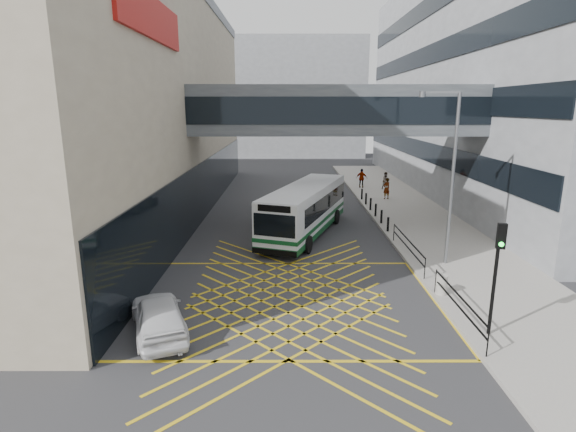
{
  "coord_description": "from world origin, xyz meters",
  "views": [
    {
      "loc": [
        -0.05,
        -17.0,
        7.71
      ],
      "look_at": [
        0.0,
        4.0,
        2.6
      ],
      "focal_mm": 28.0,
      "sensor_mm": 36.0,
      "label": 1
    }
  ],
  "objects_px": {
    "car_white": "(159,315)",
    "pedestrian_c": "(362,178)",
    "bus": "(306,208)",
    "street_lamp": "(449,169)",
    "car_silver": "(286,200)",
    "pedestrian_b": "(386,181)",
    "car_dark": "(304,207)",
    "pedestrian_a": "(386,188)",
    "traffic_light": "(497,263)",
    "litter_bin": "(442,285)"
  },
  "relations": [
    {
      "from": "car_white",
      "to": "pedestrian_c",
      "type": "xyz_separation_m",
      "value": [
        11.61,
        28.27,
        0.35
      ]
    },
    {
      "from": "bus",
      "to": "car_white",
      "type": "distance_m",
      "value": 13.94
    },
    {
      "from": "street_lamp",
      "to": "pedestrian_c",
      "type": "bearing_deg",
      "value": 105.16
    },
    {
      "from": "car_silver",
      "to": "pedestrian_c",
      "type": "bearing_deg",
      "value": -137.31
    },
    {
      "from": "pedestrian_b",
      "to": "pedestrian_c",
      "type": "relative_size",
      "value": 0.88
    },
    {
      "from": "car_dark",
      "to": "pedestrian_a",
      "type": "distance_m",
      "value": 9.08
    },
    {
      "from": "car_dark",
      "to": "pedestrian_c",
      "type": "relative_size",
      "value": 2.37
    },
    {
      "from": "car_silver",
      "to": "pedestrian_a",
      "type": "xyz_separation_m",
      "value": [
        8.42,
        3.29,
        0.3
      ]
    },
    {
      "from": "pedestrian_b",
      "to": "car_silver",
      "type": "bearing_deg",
      "value": -154.15
    },
    {
      "from": "car_silver",
      "to": "traffic_light",
      "type": "relative_size",
      "value": 1.22
    },
    {
      "from": "traffic_light",
      "to": "pedestrian_a",
      "type": "relative_size",
      "value": 2.22
    },
    {
      "from": "litter_bin",
      "to": "pedestrian_b",
      "type": "relative_size",
      "value": 0.51
    },
    {
      "from": "litter_bin",
      "to": "pedestrian_c",
      "type": "bearing_deg",
      "value": 88.26
    },
    {
      "from": "pedestrian_b",
      "to": "litter_bin",
      "type": "bearing_deg",
      "value": -110.91
    },
    {
      "from": "traffic_light",
      "to": "pedestrian_b",
      "type": "xyz_separation_m",
      "value": [
        2.42,
        27.83,
        -1.77
      ]
    },
    {
      "from": "bus",
      "to": "car_silver",
      "type": "distance_m",
      "value": 7.02
    },
    {
      "from": "car_dark",
      "to": "litter_bin",
      "type": "bearing_deg",
      "value": 132.92
    },
    {
      "from": "car_silver",
      "to": "street_lamp",
      "type": "bearing_deg",
      "value": 113.84
    },
    {
      "from": "car_silver",
      "to": "pedestrian_c",
      "type": "height_order",
      "value": "pedestrian_c"
    },
    {
      "from": "bus",
      "to": "pedestrian_a",
      "type": "bearing_deg",
      "value": 73.99
    },
    {
      "from": "street_lamp",
      "to": "bus",
      "type": "bearing_deg",
      "value": 152.09
    },
    {
      "from": "bus",
      "to": "car_white",
      "type": "bearing_deg",
      "value": -94.45
    },
    {
      "from": "pedestrian_a",
      "to": "litter_bin",
      "type": "bearing_deg",
      "value": 57.65
    },
    {
      "from": "car_silver",
      "to": "pedestrian_b",
      "type": "relative_size",
      "value": 3.0
    },
    {
      "from": "bus",
      "to": "traffic_light",
      "type": "relative_size",
      "value": 2.78
    },
    {
      "from": "bus",
      "to": "pedestrian_b",
      "type": "xyz_separation_m",
      "value": [
        8.14,
        14.69,
        -0.66
      ]
    },
    {
      "from": "car_dark",
      "to": "litter_bin",
      "type": "distance_m",
      "value": 15.16
    },
    {
      "from": "car_silver",
      "to": "litter_bin",
      "type": "height_order",
      "value": "car_silver"
    },
    {
      "from": "pedestrian_a",
      "to": "traffic_light",
      "type": "bearing_deg",
      "value": 59.68
    },
    {
      "from": "car_white",
      "to": "pedestrian_a",
      "type": "relative_size",
      "value": 2.53
    },
    {
      "from": "pedestrian_c",
      "to": "traffic_light",
      "type": "bearing_deg",
      "value": 105.18
    },
    {
      "from": "car_dark",
      "to": "litter_bin",
      "type": "height_order",
      "value": "car_dark"
    },
    {
      "from": "litter_bin",
      "to": "pedestrian_b",
      "type": "distance_m",
      "value": 24.54
    },
    {
      "from": "street_lamp",
      "to": "litter_bin",
      "type": "relative_size",
      "value": 10.16
    },
    {
      "from": "pedestrian_a",
      "to": "street_lamp",
      "type": "bearing_deg",
      "value": 60.94
    },
    {
      "from": "traffic_light",
      "to": "street_lamp",
      "type": "bearing_deg",
      "value": 95.31
    },
    {
      "from": "bus",
      "to": "car_dark",
      "type": "distance_m",
      "value": 4.68
    },
    {
      "from": "bus",
      "to": "car_dark",
      "type": "xyz_separation_m",
      "value": [
        0.05,
        4.58,
        -0.95
      ]
    },
    {
      "from": "pedestrian_b",
      "to": "pedestrian_c",
      "type": "height_order",
      "value": "pedestrian_c"
    },
    {
      "from": "car_dark",
      "to": "traffic_light",
      "type": "height_order",
      "value": "traffic_light"
    },
    {
      "from": "bus",
      "to": "car_white",
      "type": "height_order",
      "value": "bus"
    },
    {
      "from": "traffic_light",
      "to": "pedestrian_c",
      "type": "bearing_deg",
      "value": 101.16
    },
    {
      "from": "street_lamp",
      "to": "pedestrian_a",
      "type": "distance_m",
      "value": 16.42
    },
    {
      "from": "car_dark",
      "to": "pedestrian_b",
      "type": "xyz_separation_m",
      "value": [
        8.09,
        10.11,
        0.29
      ]
    },
    {
      "from": "traffic_light",
      "to": "pedestrian_b",
      "type": "distance_m",
      "value": 27.99
    },
    {
      "from": "car_silver",
      "to": "car_white",
      "type": "bearing_deg",
      "value": 69.7
    },
    {
      "from": "car_silver",
      "to": "pedestrian_c",
      "type": "xyz_separation_m",
      "value": [
        7.21,
        8.68,
        0.32
      ]
    },
    {
      "from": "car_white",
      "to": "pedestrian_a",
      "type": "height_order",
      "value": "pedestrian_a"
    },
    {
      "from": "car_white",
      "to": "car_dark",
      "type": "bearing_deg",
      "value": -129.64
    },
    {
      "from": "bus",
      "to": "pedestrian_b",
      "type": "distance_m",
      "value": 16.81
    }
  ]
}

